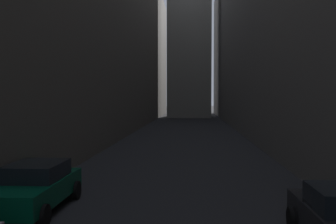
# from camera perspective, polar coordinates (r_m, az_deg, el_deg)

# --- Properties ---
(ground_plane) EXTENTS (264.00, 264.00, 0.00)m
(ground_plane) POSITION_cam_1_polar(r_m,az_deg,el_deg) (36.47, 2.53, -3.65)
(ground_plane) COLOR #232326
(building_block_left) EXTENTS (13.85, 108.00, 23.93)m
(building_block_left) POSITION_cam_1_polar(r_m,az_deg,el_deg) (41.30, -15.42, 13.64)
(building_block_left) COLOR #60594F
(building_block_left) RESTS_ON ground
(building_block_right) EXTENTS (13.99, 108.00, 25.43)m
(building_block_right) POSITION_cam_1_polar(r_m,az_deg,el_deg) (41.07, 20.95, 14.72)
(building_block_right) COLOR slate
(building_block_right) RESTS_ON ground
(parked_car_left_far) EXTENTS (1.98, 4.53, 1.54)m
(parked_car_left_far) POSITION_cam_1_polar(r_m,az_deg,el_deg) (13.67, -18.62, -10.13)
(parked_car_left_far) COLOR #05472D
(parked_car_left_far) RESTS_ON ground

